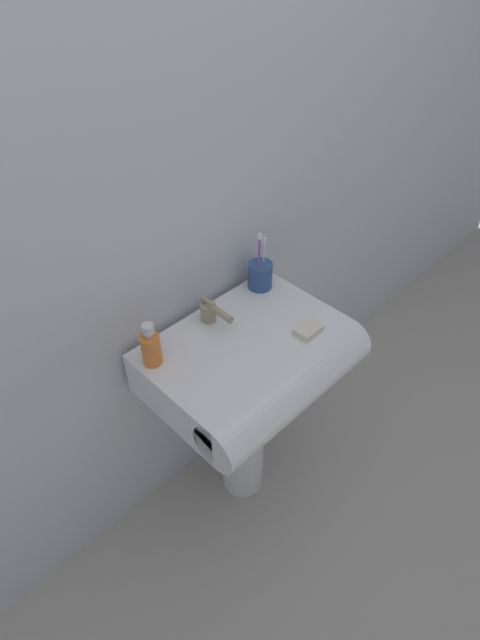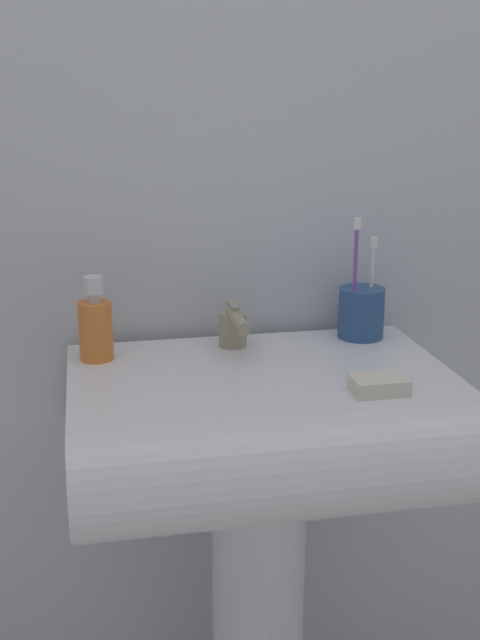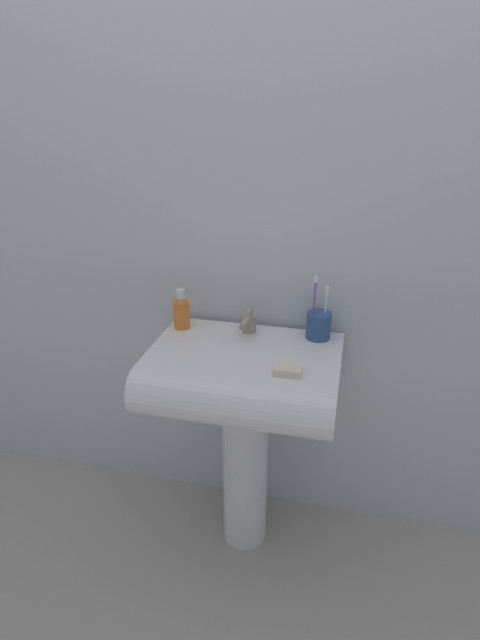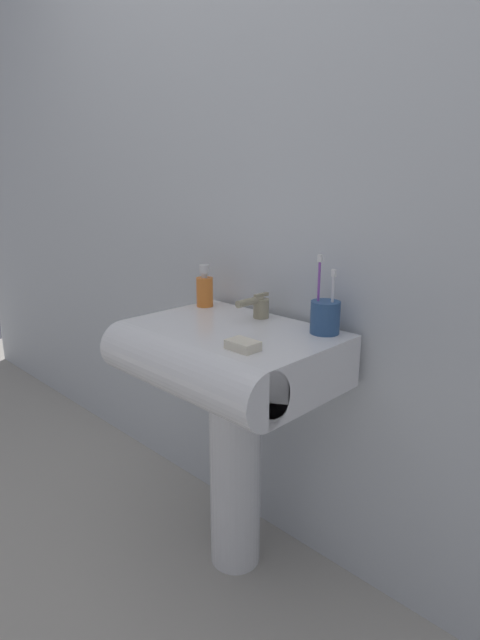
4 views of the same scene
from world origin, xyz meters
The scene contains 8 objects.
ground_plane centered at (0.00, 0.00, 0.00)m, with size 6.00×6.00×0.00m, color #ADA89E.
wall_back centered at (0.00, 0.24, 1.20)m, with size 5.00×0.05×2.40m, color silver.
sink_pedestal centered at (0.00, 0.00, 0.32)m, with size 0.16×0.16×0.65m, color white.
sink_basin centered at (0.00, -0.05, 0.72)m, with size 0.60×0.46×0.15m.
faucet centered at (-0.02, 0.12, 0.83)m, with size 0.05×0.13×0.08m.
toothbrush_cup centered at (0.22, 0.14, 0.84)m, with size 0.08×0.08×0.22m.
soap_bottle centered at (-0.25, 0.11, 0.85)m, with size 0.06×0.06×0.14m.
bar_soap centered at (0.15, -0.12, 0.81)m, with size 0.08×0.06×0.02m, color silver.
Camera 1 is at (-0.76, -0.76, 1.83)m, focal length 28.00 mm.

